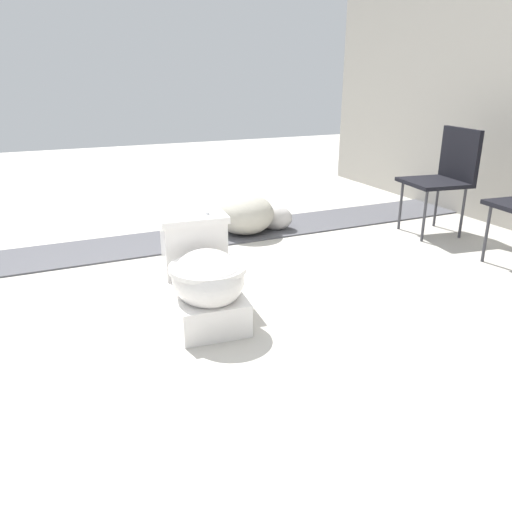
{
  "coord_description": "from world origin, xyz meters",
  "views": [
    {
      "loc": [
        2.37,
        -0.7,
        1.22
      ],
      "look_at": [
        0.06,
        0.35,
        0.3
      ],
      "focal_mm": 35.0,
      "sensor_mm": 36.0,
      "label": 1
    }
  ],
  "objects": [
    {
      "name": "ground_plane",
      "position": [
        0.0,
        0.0,
        0.0
      ],
      "size": [
        14.0,
        14.0,
        0.0
      ],
      "primitive_type": "plane",
      "color": "#B7B2A8"
    },
    {
      "name": "gravel_strip",
      "position": [
        -1.26,
        0.5,
        0.01
      ],
      "size": [
        0.56,
        8.0,
        0.01
      ],
      "primitive_type": "cube",
      "color": "#4C4C51",
      "rests_on": "ground"
    },
    {
      "name": "toilet",
      "position": [
        0.07,
        0.05,
        0.22
      ],
      "size": [
        0.66,
        0.43,
        0.52
      ],
      "rotation": [
        0.0,
        0.0,
        -0.09
      ],
      "color": "white",
      "rests_on": "ground"
    },
    {
      "name": "folding_chair_left",
      "position": [
        -0.59,
        2.29,
        0.51
      ],
      "size": [
        0.5,
        0.5,
        0.83
      ],
      "rotation": [
        0.0,
        0.0,
        -1.72
      ],
      "color": "black",
      "rests_on": "ground"
    },
    {
      "name": "boulder_near",
      "position": [
        -1.21,
        1.1,
        0.1
      ],
      "size": [
        0.35,
        0.36,
        0.21
      ],
      "primitive_type": "ellipsoid",
      "rotation": [
        0.0,
        0.0,
        0.85
      ],
      "color": "#B7B2AD",
      "rests_on": "ground"
    },
    {
      "name": "boulder_far",
      "position": [
        -1.23,
        0.83,
        0.16
      ],
      "size": [
        0.6,
        0.59,
        0.33
      ],
      "primitive_type": "ellipsoid",
      "rotation": [
        0.0,
        0.0,
        2.85
      ],
      "color": "#ADA899",
      "rests_on": "ground"
    }
  ]
}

